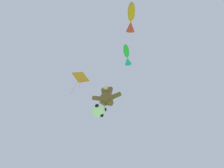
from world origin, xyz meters
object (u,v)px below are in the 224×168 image
at_px(teddy_bear_kite, 107,96).
at_px(soccer_ball_kite, 99,110).
at_px(fish_kite_emerald, 127,56).
at_px(fish_kite_tangerine, 131,19).
at_px(diamond_kite, 80,78).

distance_m(teddy_bear_kite, soccer_ball_kite, 1.65).
height_order(teddy_bear_kite, fish_kite_emerald, fish_kite_emerald).
bearing_deg(fish_kite_tangerine, soccer_ball_kite, 127.38).
height_order(soccer_ball_kite, fish_kite_tangerine, fish_kite_tangerine).
bearing_deg(teddy_bear_kite, diamond_kite, -175.35).
distance_m(fish_kite_emerald, diamond_kite, 3.84).
bearing_deg(fish_kite_tangerine, teddy_bear_kite, 121.68).
relative_size(teddy_bear_kite, fish_kite_tangerine, 0.99).
bearing_deg(soccer_ball_kite, diamond_kite, 177.39).
bearing_deg(diamond_kite, fish_kite_tangerine, -38.72).
xyz_separation_m(soccer_ball_kite, fish_kite_emerald, (1.98, -0.80, 4.89)).
relative_size(soccer_ball_kite, diamond_kite, 0.25).
xyz_separation_m(soccer_ball_kite, fish_kite_tangerine, (2.56, -3.35, 4.59)).
bearing_deg(teddy_bear_kite, fish_kite_emerald, -32.51).
height_order(fish_kite_tangerine, diamond_kite, diamond_kite).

